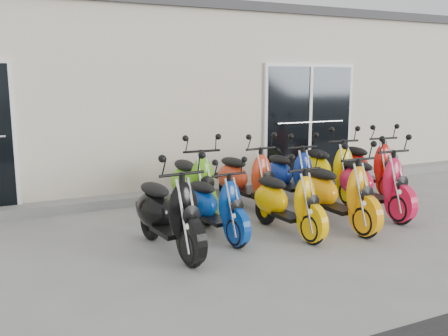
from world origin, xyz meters
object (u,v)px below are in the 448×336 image
at_px(scooter_front_blue, 215,196).
at_px(scooter_back_green, 193,174).
at_px(scooter_front_red, 374,174).
at_px(scooter_back_red, 246,170).
at_px(scooter_back_yellow, 329,161).
at_px(scooter_front_orange_a, 287,192).
at_px(scooter_front_orange_b, 337,183).
at_px(scooter_back_blue, 290,167).
at_px(scooter_front_black, 167,201).
at_px(scooter_back_extra, 368,158).

xyz_separation_m(scooter_front_blue, scooter_back_green, (0.15, 1.11, 0.09)).
height_order(scooter_front_red, scooter_back_green, scooter_back_green).
bearing_deg(scooter_back_green, scooter_back_red, 4.23).
relative_size(scooter_front_blue, scooter_front_red, 0.87).
xyz_separation_m(scooter_back_red, scooter_back_yellow, (1.60, -0.03, 0.02)).
bearing_deg(scooter_front_blue, scooter_front_orange_a, -22.74).
distance_m(scooter_back_green, scooter_back_red, 0.92).
relative_size(scooter_front_blue, scooter_back_yellow, 0.86).
bearing_deg(scooter_front_orange_a, scooter_front_red, 3.13).
relative_size(scooter_front_orange_b, scooter_back_blue, 1.03).
bearing_deg(scooter_front_black, scooter_back_red, 31.98).
distance_m(scooter_front_black, scooter_back_red, 2.27).
height_order(scooter_back_green, scooter_back_extra, scooter_back_extra).
height_order(scooter_front_blue, scooter_back_yellow, scooter_back_yellow).
height_order(scooter_front_orange_a, scooter_back_yellow, scooter_back_yellow).
bearing_deg(scooter_back_yellow, scooter_front_black, -152.85).
height_order(scooter_front_blue, scooter_front_orange_a, scooter_front_orange_a).
bearing_deg(scooter_front_red, scooter_back_green, 156.50).
bearing_deg(scooter_back_extra, scooter_front_orange_a, -146.97).
height_order(scooter_front_orange_a, scooter_front_red, scooter_front_red).
bearing_deg(scooter_front_red, scooter_front_orange_a, -170.83).
bearing_deg(scooter_front_blue, scooter_front_orange_b, -16.83).
bearing_deg(scooter_back_extra, scooter_back_blue, -176.70).
xyz_separation_m(scooter_front_blue, scooter_back_red, (1.06, 1.13, 0.07)).
bearing_deg(scooter_front_black, scooter_front_blue, 14.04).
height_order(scooter_back_green, scooter_back_red, scooter_back_green).
bearing_deg(scooter_front_orange_b, scooter_front_blue, 168.79).
bearing_deg(scooter_back_green, scooter_back_yellow, 2.66).
height_order(scooter_front_red, scooter_back_red, scooter_front_red).
bearing_deg(scooter_front_orange_b, scooter_back_extra, 37.14).
distance_m(scooter_front_orange_b, scooter_back_green, 2.11).
height_order(scooter_front_black, scooter_front_blue, scooter_front_black).
xyz_separation_m(scooter_front_orange_a, scooter_back_green, (-0.77, 1.37, 0.07)).
xyz_separation_m(scooter_front_blue, scooter_front_orange_b, (1.71, -0.31, 0.07)).
relative_size(scooter_back_green, scooter_back_red, 1.03).
xyz_separation_m(scooter_front_black, scooter_back_extra, (4.24, 1.36, 0.02)).
bearing_deg(scooter_back_green, scooter_back_blue, 4.39).
bearing_deg(scooter_front_black, scooter_front_red, -2.01).
xyz_separation_m(scooter_front_orange_a, scooter_back_yellow, (1.74, 1.37, 0.07)).
bearing_deg(scooter_back_yellow, scooter_back_green, -174.87).
height_order(scooter_front_black, scooter_back_red, scooter_front_black).
distance_m(scooter_front_blue, scooter_back_red, 1.55).
distance_m(scooter_back_yellow, scooter_back_extra, 0.85).
relative_size(scooter_front_black, scooter_back_red, 1.01).
distance_m(scooter_front_blue, scooter_back_blue, 2.23).
distance_m(scooter_front_black, scooter_front_orange_b, 2.44).
xyz_separation_m(scooter_front_red, scooter_back_green, (-2.45, 1.15, 0.01)).
bearing_deg(scooter_front_black, scooter_back_green, 51.43).
distance_m(scooter_front_blue, scooter_front_orange_a, 0.96).
bearing_deg(scooter_front_red, scooter_front_orange_b, -161.66).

